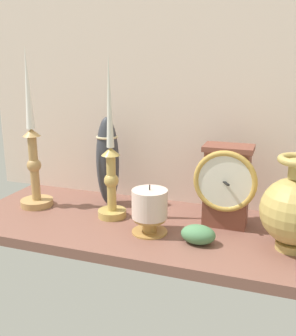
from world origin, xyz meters
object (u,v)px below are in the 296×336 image
Objects in this scene: candlestick_tall_center at (111,170)px; brass_vase_bulbous at (294,209)px; mantel_clock at (226,185)px; tall_ceramic_vase at (108,161)px; candlestick_tall_left at (33,157)px; pillar_candle_front at (150,209)px.

candlestick_tall_center is 1.98× the size of brass_vase_bulbous.
brass_vase_bulbous is (42.75, -3.93, -3.40)cm from candlestick_tall_center.
mantel_clock is 32.80cm from tall_ceramic_vase.
brass_vase_bulbous reaches higher than mantel_clock.
candlestick_tall_left reaches higher than mantel_clock.
pillar_candle_front is at bearing -25.91° from candlestick_tall_center.
tall_ceramic_vase is at bearing 120.13° from candlestick_tall_center.
candlestick_tall_center reaches higher than brass_vase_bulbous.
mantel_clock is 17.03cm from brass_vase_bulbous.
brass_vase_bulbous is at bearing 3.63° from pillar_candle_front.
tall_ceramic_vase reaches higher than brass_vase_bulbous.
candlestick_tall_left reaches higher than pillar_candle_front.
candlestick_tall_center is (22.74, -0.41, -1.37)cm from candlestick_tall_left.
pillar_candle_front is 22.84cm from tall_ceramic_vase.
tall_ceramic_vase reaches higher than mantel_clock.
tall_ceramic_vase is (-32.47, 4.20, 1.94)cm from mantel_clock.
candlestick_tall_left is 22.79cm from candlestick_tall_center.
candlestick_tall_left is 36.27cm from pillar_candle_front.
brass_vase_bulbous is at bearing -27.76° from mantel_clock.
pillar_candle_front is at bearing -176.37° from brass_vase_bulbous.
tall_ceramic_vase is at bearing 165.70° from brass_vase_bulbous.
brass_vase_bulbous is at bearing -3.79° from candlestick_tall_left.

